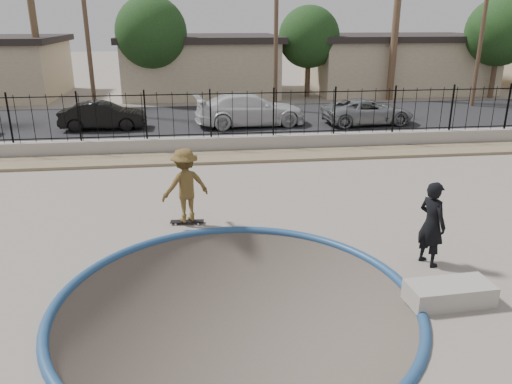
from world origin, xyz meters
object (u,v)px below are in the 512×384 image
Objects in this scene: car_c at (250,110)px; car_d at (368,112)px; skateboard at (187,222)px; videographer at (432,224)px; car_b at (103,116)px; concrete_ledge at (449,293)px; skater at (186,189)px.

car_d is (5.84, -0.42, -0.16)m from car_c.
skateboard is 0.47× the size of videographer.
videographer reaches higher than car_b.
videographer is at bearing -24.77° from skateboard.
videographer is 1.18× the size of concrete_ledge.
videographer is 0.35× the size of car_c.
skateboard is 0.20× the size of car_d.
car_c reaches higher than car_b.
car_c is 1.20× the size of car_d.
skateboard is at bearing 39.47° from videographer.
skateboard is 6.07m from videographer.
skater is 12.38m from car_c.
concrete_ledge is at bearing -37.98° from skateboard.
videographer is 15.06m from car_c.
videographer reaches higher than skateboard.
skater is 6.71m from concrete_ledge.
car_d is (3.64, 14.48, -0.28)m from videographer.
skater is at bearing -161.71° from car_b.
skateboard is at bearing -161.71° from car_b.
videographer reaches higher than car_c.
car_b is at bearing 10.12° from videographer.
videographer is (5.25, -2.90, 0.88)m from skateboard.
car_b reaches higher than car_d.
skater is at bearing 0.00° from skateboard.
car_b is at bearing 112.42° from skateboard.
skater is at bearing 137.46° from car_d.
car_d is (3.95, 16.05, 0.46)m from concrete_ledge.
videographer reaches higher than car_d.
car_b is 7.02m from car_c.
skater is 14.61m from car_d.
skater is 1.20× the size of concrete_ledge.
concrete_ledge is at bearing -179.31° from car_c.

